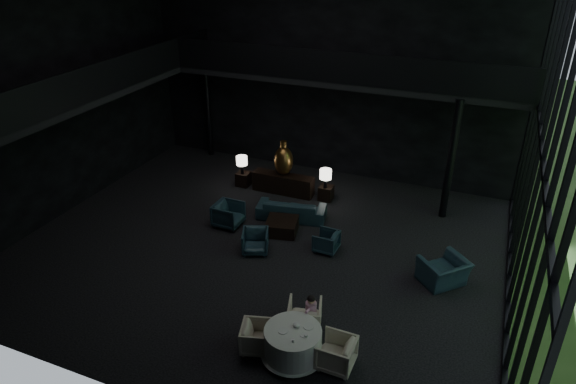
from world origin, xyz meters
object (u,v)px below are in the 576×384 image
at_px(bronze_urn, 284,160).
at_px(lounge_armchair_west, 228,212).
at_px(table_lamp_right, 326,175).
at_px(table_lamp_left, 242,161).
at_px(dining_table, 293,345).
at_px(dining_chair_north, 305,314).
at_px(lounge_armchair_east, 326,242).
at_px(side_table_right, 326,193).
at_px(dining_chair_west, 258,337).
at_px(window_armchair, 444,266).
at_px(side_table_left, 243,179).
at_px(coffee_table, 282,226).
at_px(child, 311,306).
at_px(lounge_armchair_south, 255,240).
at_px(dining_chair_east, 336,352).
at_px(console, 283,184).
at_px(sofa, 292,205).

relative_size(bronze_urn, lounge_armchair_west, 1.32).
bearing_deg(table_lamp_right, table_lamp_left, -179.44).
distance_m(dining_table, dining_chair_north, 0.98).
bearing_deg(lounge_armchair_east, side_table_right, -159.06).
height_order(side_table_right, dining_chair_west, dining_chair_west).
bearing_deg(bronze_urn, window_armchair, -28.94).
bearing_deg(lounge_armchair_west, side_table_left, 18.24).
xyz_separation_m(lounge_armchair_west, coffee_table, (1.74, 0.26, -0.27)).
bearing_deg(side_table_right, dining_chair_west, -83.15).
bearing_deg(child, lounge_armchair_east, -77.43).
height_order(lounge_armchair_east, lounge_armchair_south, lounge_armchair_south).
xyz_separation_m(coffee_table, dining_chair_east, (3.26, -4.68, 0.19)).
height_order(lounge_armchair_west, dining_table, lounge_armchair_west).
xyz_separation_m(table_lamp_left, lounge_armchair_east, (4.24, -2.92, -0.69)).
bearing_deg(table_lamp_left, coffee_table, -43.16).
bearing_deg(lounge_armchair_west, table_lamp_left, 18.65).
xyz_separation_m(lounge_armchair_south, dining_table, (2.59, -3.48, -0.05)).
relative_size(window_armchair, dining_chair_east, 1.53).
xyz_separation_m(side_table_right, lounge_armchair_west, (-2.32, -2.87, 0.22)).
bearing_deg(side_table_left, lounge_armchair_south, -58.71).
bearing_deg(lounge_armchair_east, window_armchair, 87.16).
distance_m(coffee_table, child, 4.55).
distance_m(side_table_right, lounge_armchair_west, 3.70).
distance_m(lounge_armchair_west, lounge_armchair_east, 3.37).
height_order(dining_table, dining_chair_north, dining_chair_north).
height_order(console, table_lamp_right, table_lamp_right).
bearing_deg(sofa, dining_chair_west, 94.52).
distance_m(table_lamp_right, dining_chair_north, 6.53).
height_order(lounge_armchair_east, dining_chair_north, dining_chair_north).
bearing_deg(lounge_armchair_south, side_table_right, 56.34).
bearing_deg(dining_chair_west, table_lamp_right, -9.39).
bearing_deg(side_table_right, table_lamp_right, -90.00).
bearing_deg(dining_chair_north, side_table_right, -91.78).
bearing_deg(side_table_left, bronze_urn, 1.71).
height_order(table_lamp_left, coffee_table, table_lamp_left).
xyz_separation_m(sofa, lounge_armchair_south, (-0.23, -2.26, -0.09)).
height_order(dining_table, dining_chair_west, dining_table).
bearing_deg(dining_chair_west, bronze_urn, 2.21).
bearing_deg(side_table_left, dining_chair_east, -50.78).
relative_size(sofa, lounge_armchair_east, 3.94).
height_order(lounge_armchair_east, dining_chair_west, dining_chair_west).
bearing_deg(side_table_left, dining_chair_north, -52.71).
xyz_separation_m(bronze_urn, coffee_table, (1.02, -2.57, -1.04)).
relative_size(lounge_armchair_east, dining_table, 0.42).
distance_m(bronze_urn, window_armchair, 6.93).
distance_m(lounge_armchair_west, lounge_armchair_south, 1.79).
bearing_deg(table_lamp_left, child, -51.63).
relative_size(console, dining_table, 1.55).
xyz_separation_m(table_lamp_left, window_armchair, (7.63, -3.22, -0.46)).
relative_size(bronze_urn, table_lamp_left, 1.87).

